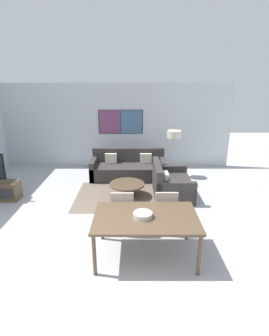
{
  "coord_description": "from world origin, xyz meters",
  "views": [
    {
      "loc": [
        0.85,
        -3.15,
        2.84
      ],
      "look_at": [
        0.84,
        2.56,
        0.95
      ],
      "focal_mm": 28.0,
      "sensor_mm": 36.0,
      "label": 1
    }
  ],
  "objects_px": {
    "dining_table": "(146,220)",
    "dining_chair_left": "(123,209)",
    "fruit_bowl": "(143,215)",
    "sofa_side": "(169,185)",
    "floor_lamp": "(174,137)",
    "sofa_main": "(128,169)",
    "dining_chair_centre": "(166,208)",
    "coffee_table": "(127,187)"
  },
  "relations": [
    {
      "from": "dining_table",
      "to": "dining_chair_left",
      "type": "xyz_separation_m",
      "value": [
        -0.41,
        0.74,
        -0.18
      ]
    },
    {
      "from": "fruit_bowl",
      "to": "sofa_side",
      "type": "bearing_deg",
      "value": 73.27
    },
    {
      "from": "fruit_bowl",
      "to": "floor_lamp",
      "type": "height_order",
      "value": "floor_lamp"
    },
    {
      "from": "sofa_main",
      "to": "dining_table",
      "type": "distance_m",
      "value": 3.92
    },
    {
      "from": "dining_chair_left",
      "to": "dining_table",
      "type": "bearing_deg",
      "value": -60.66
    },
    {
      "from": "floor_lamp",
      "to": "dining_chair_centre",
      "type": "bearing_deg",
      "value": -100.47
    },
    {
      "from": "sofa_main",
      "to": "dining_chair_left",
      "type": "height_order",
      "value": "dining_chair_left"
    },
    {
      "from": "sofa_main",
      "to": "dining_chair_left",
      "type": "bearing_deg",
      "value": -90.66
    },
    {
      "from": "coffee_table",
      "to": "dining_chair_centre",
      "type": "bearing_deg",
      "value": -64.72
    },
    {
      "from": "dining_table",
      "to": "dining_chair_centre",
      "type": "height_order",
      "value": "dining_chair_centre"
    },
    {
      "from": "fruit_bowl",
      "to": "dining_chair_centre",
      "type": "bearing_deg",
      "value": 59.3
    },
    {
      "from": "sofa_main",
      "to": "sofa_side",
      "type": "bearing_deg",
      "value": -51.11
    },
    {
      "from": "coffee_table",
      "to": "floor_lamp",
      "type": "xyz_separation_m",
      "value": [
        1.39,
        1.54,
        0.99
      ]
    },
    {
      "from": "sofa_side",
      "to": "coffee_table",
      "type": "relative_size",
      "value": 1.57
    },
    {
      "from": "coffee_table",
      "to": "dining_table",
      "type": "height_order",
      "value": "dining_table"
    },
    {
      "from": "coffee_table",
      "to": "fruit_bowl",
      "type": "relative_size",
      "value": 2.83
    },
    {
      "from": "sofa_side",
      "to": "dining_chair_left",
      "type": "xyz_separation_m",
      "value": [
        -1.13,
        -1.79,
        0.23
      ]
    },
    {
      "from": "dining_table",
      "to": "dining_chair_left",
      "type": "bearing_deg",
      "value": 119.34
    },
    {
      "from": "sofa_main",
      "to": "floor_lamp",
      "type": "xyz_separation_m",
      "value": [
        1.39,
        0.09,
        0.98
      ]
    },
    {
      "from": "dining_chair_left",
      "to": "coffee_table",
      "type": "bearing_deg",
      "value": 88.78
    },
    {
      "from": "fruit_bowl",
      "to": "dining_chair_left",
      "type": "bearing_deg",
      "value": 115.17
    },
    {
      "from": "dining_chair_centre",
      "to": "fruit_bowl",
      "type": "distance_m",
      "value": 0.96
    },
    {
      "from": "dining_table",
      "to": "floor_lamp",
      "type": "xyz_separation_m",
      "value": [
        1.01,
        3.97,
        0.57
      ]
    },
    {
      "from": "dining_chair_left",
      "to": "floor_lamp",
      "type": "relative_size",
      "value": 0.62
    },
    {
      "from": "sofa_main",
      "to": "sofa_side",
      "type": "relative_size",
      "value": 1.6
    },
    {
      "from": "sofa_main",
      "to": "dining_chair_centre",
      "type": "bearing_deg",
      "value": -75.83
    },
    {
      "from": "dining_chair_left",
      "to": "dining_chair_centre",
      "type": "height_order",
      "value": "same"
    },
    {
      "from": "fruit_bowl",
      "to": "dining_table",
      "type": "bearing_deg",
      "value": 32.26
    },
    {
      "from": "dining_chair_left",
      "to": "fruit_bowl",
      "type": "xyz_separation_m",
      "value": [
        0.36,
        -0.77,
        0.29
      ]
    },
    {
      "from": "dining_chair_left",
      "to": "fruit_bowl",
      "type": "distance_m",
      "value": 0.9
    },
    {
      "from": "sofa_side",
      "to": "dining_chair_left",
      "type": "height_order",
      "value": "dining_chair_left"
    },
    {
      "from": "coffee_table",
      "to": "fruit_bowl",
      "type": "bearing_deg",
      "value": -82.47
    },
    {
      "from": "sofa_side",
      "to": "fruit_bowl",
      "type": "xyz_separation_m",
      "value": [
        -0.77,
        -2.56,
        0.52
      ]
    },
    {
      "from": "dining_table",
      "to": "fruit_bowl",
      "type": "relative_size",
      "value": 5.4
    },
    {
      "from": "sofa_side",
      "to": "dining_table",
      "type": "bearing_deg",
      "value": 164.16
    },
    {
      "from": "dining_chair_left",
      "to": "floor_lamp",
      "type": "height_order",
      "value": "floor_lamp"
    },
    {
      "from": "coffee_table",
      "to": "dining_table",
      "type": "xyz_separation_m",
      "value": [
        0.38,
        -2.43,
        0.41
      ]
    },
    {
      "from": "sofa_main",
      "to": "sofa_side",
      "type": "xyz_separation_m",
      "value": [
        1.09,
        -1.36,
        0.0
      ]
    },
    {
      "from": "sofa_main",
      "to": "fruit_bowl",
      "type": "bearing_deg",
      "value": -85.26
    },
    {
      "from": "dining_chair_centre",
      "to": "floor_lamp",
      "type": "relative_size",
      "value": 0.62
    },
    {
      "from": "sofa_side",
      "to": "floor_lamp",
      "type": "bearing_deg",
      "value": -11.42
    },
    {
      "from": "dining_chair_centre",
      "to": "coffee_table",
      "type": "bearing_deg",
      "value": 115.28
    }
  ]
}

